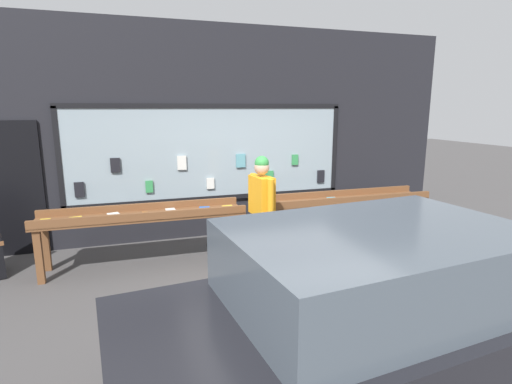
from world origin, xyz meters
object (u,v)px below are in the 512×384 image
(display_table_left, at_px, (143,219))
(small_dog, at_px, (241,258))
(parked_car, at_px, (374,310))
(display_table_right, at_px, (346,203))
(person_browsing, at_px, (262,203))

(display_table_left, bearing_deg, small_dog, -33.33)
(parked_car, bearing_deg, small_dog, 92.19)
(display_table_right, bearing_deg, parked_car, -117.19)
(person_browsing, bearing_deg, parked_car, 171.51)
(person_browsing, height_order, parked_car, person_browsing)
(display_table_right, relative_size, small_dog, 5.13)
(person_browsing, distance_m, parked_car, 2.83)
(small_dog, bearing_deg, display_table_right, -54.38)
(person_browsing, xyz_separation_m, parked_car, (-0.04, -2.82, -0.20))
(small_dog, bearing_deg, parked_car, -157.92)
(parked_car, bearing_deg, display_table_right, 57.20)
(display_table_right, distance_m, person_browsing, 1.78)
(person_browsing, bearing_deg, small_dog, 117.92)
(display_table_right, bearing_deg, small_dog, -158.67)
(display_table_left, height_order, parked_car, parked_car)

